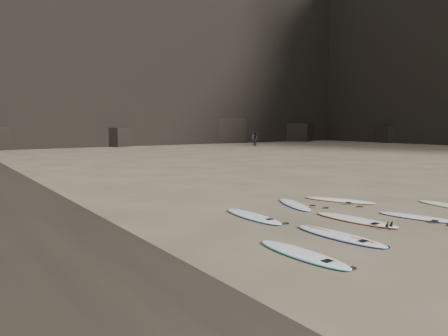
% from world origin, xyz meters
% --- Properties ---
extents(ground, '(240.00, 240.00, 0.00)m').
position_xyz_m(ground, '(0.00, 0.00, 0.00)').
color(ground, '#897559').
rests_on(ground, ground).
extents(headland, '(170.00, 101.00, 63.47)m').
position_xyz_m(headland, '(23.84, 48.78, 21.02)').
color(headland, black).
rests_on(headland, ground).
extents(surfboard_0, '(0.68, 2.64, 0.09)m').
position_xyz_m(surfboard_0, '(-4.67, -1.15, 0.05)').
color(surfboard_0, white).
rests_on(surfboard_0, ground).
extents(surfboard_1, '(0.78, 2.77, 0.10)m').
position_xyz_m(surfboard_1, '(-2.80, -0.56, 0.05)').
color(surfboard_1, white).
rests_on(surfboard_1, ground).
extents(surfboard_2, '(0.94, 2.77, 0.10)m').
position_xyz_m(surfboard_2, '(-0.97, 0.44, 0.05)').
color(surfboard_2, white).
rests_on(surfboard_2, ground).
extents(surfboard_3, '(1.15, 2.42, 0.08)m').
position_xyz_m(surfboard_3, '(0.88, -0.40, 0.04)').
color(surfboard_3, white).
rests_on(surfboard_3, ground).
extents(surfboard_5, '(0.74, 2.70, 0.10)m').
position_xyz_m(surfboard_5, '(-3.19, 2.51, 0.05)').
color(surfboard_5, white).
rests_on(surfboard_5, ground).
extents(surfboard_6, '(1.40, 2.49, 0.09)m').
position_xyz_m(surfboard_6, '(-0.77, 3.24, 0.04)').
color(surfboard_6, white).
rests_on(surfboard_6, ground).
extents(surfboard_7, '(1.65, 2.65, 0.09)m').
position_xyz_m(surfboard_7, '(1.20, 2.93, 0.05)').
color(surfboard_7, white).
rests_on(surfboard_7, ground).
extents(person_a, '(0.72, 0.58, 1.72)m').
position_xyz_m(person_a, '(24.83, 38.50, 0.86)').
color(person_a, black).
rests_on(person_a, ground).
extents(person_b, '(1.08, 1.09, 1.77)m').
position_xyz_m(person_b, '(23.38, 35.95, 0.89)').
color(person_b, black).
rests_on(person_b, ground).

